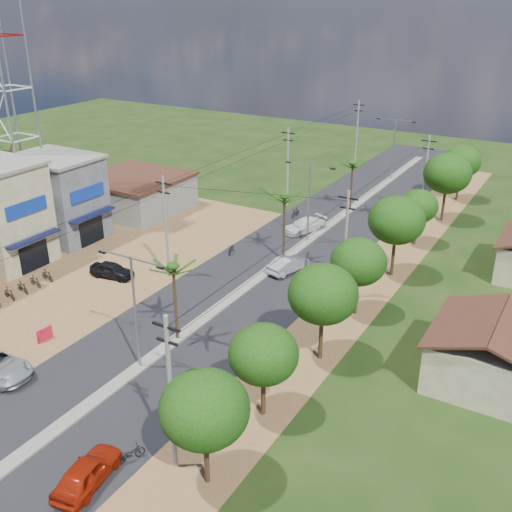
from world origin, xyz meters
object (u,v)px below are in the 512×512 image
at_px(car_silver_mid, 288,265).
at_px(roadside_sign, 45,335).
at_px(moto_rider_east, 130,454).
at_px(car_red_near, 87,473).
at_px(car_parked_dark, 112,270).
at_px(car_white_far, 304,226).

bearing_deg(car_silver_mid, roadside_sign, 77.98).
bearing_deg(car_silver_mid, moto_rider_east, 113.20).
bearing_deg(moto_rider_east, car_red_near, 95.48).
bearing_deg(moto_rider_east, roadside_sign, -0.97).
distance_m(car_parked_dark, roadside_sign, 10.60).
height_order(car_silver_mid, moto_rider_east, car_silver_mid).
distance_m(car_white_far, roadside_sign, 28.96).
xyz_separation_m(car_silver_mid, car_parked_dark, (-12.57, -8.68, -0.02)).
height_order(car_red_near, moto_rider_east, car_red_near).
bearing_deg(roadside_sign, car_parked_dark, 115.17).
xyz_separation_m(car_red_near, moto_rider_east, (0.75, 2.29, -0.29)).
relative_size(car_silver_mid, moto_rider_east, 2.46).
xyz_separation_m(moto_rider_east, roadside_sign, (-13.20, 6.05, 0.05)).
bearing_deg(car_white_far, car_parked_dark, -94.30).
height_order(car_white_far, roadside_sign, car_white_far).
relative_size(car_parked_dark, roadside_sign, 3.25).
bearing_deg(car_white_far, moto_rider_east, -55.34).
bearing_deg(car_red_near, car_white_far, -90.46).
relative_size(car_red_near, car_parked_dark, 1.10).
bearing_deg(car_parked_dark, car_silver_mid, -63.84).
bearing_deg(roadside_sign, car_red_near, -25.46).
xyz_separation_m(car_white_far, car_parked_dark, (-9.57, -18.07, -0.02)).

